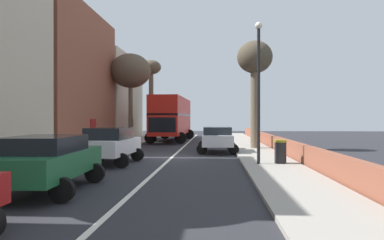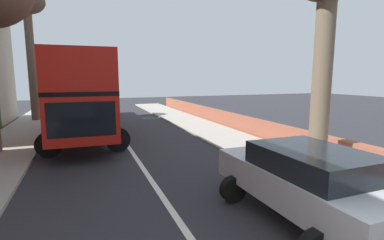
{
  "view_description": "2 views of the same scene",
  "coord_description": "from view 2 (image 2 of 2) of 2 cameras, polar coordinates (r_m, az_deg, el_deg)",
  "views": [
    {
      "loc": [
        2.35,
        -19.2,
        2.13
      ],
      "look_at": [
        0.63,
        7.53,
        2.02
      ],
      "focal_mm": 33.2,
      "sensor_mm": 36.0,
      "label": 1
    },
    {
      "loc": [
        -1.78,
        -1.43,
        3.04
      ],
      "look_at": [
        1.77,
        7.8,
        1.56
      ],
      "focal_mm": 26.67,
      "sensor_mm": 36.0,
      "label": 2
    }
  ],
  "objects": [
    {
      "name": "double_decker_bus",
      "position": [
        15.53,
        -20.81,
        5.45
      ],
      "size": [
        3.75,
        10.81,
        4.06
      ],
      "color": "#B61911",
      "rests_on": "ground"
    },
    {
      "name": "street_tree_left_4",
      "position": [
        22.76,
        -30.05,
        17.86
      ],
      "size": [
        2.26,
        2.26,
        8.67
      ],
      "color": "brown",
      "rests_on": "sidewalk_left"
    },
    {
      "name": "parked_car_silver_right_0",
      "position": [
        6.55,
        21.75,
        -10.9
      ],
      "size": [
        2.55,
        4.29,
        1.61
      ],
      "color": "#B7BABF",
      "rests_on": "ground"
    }
  ]
}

